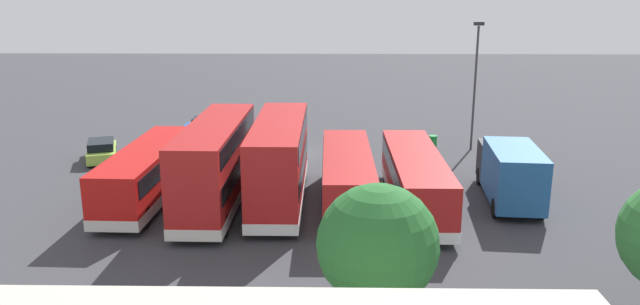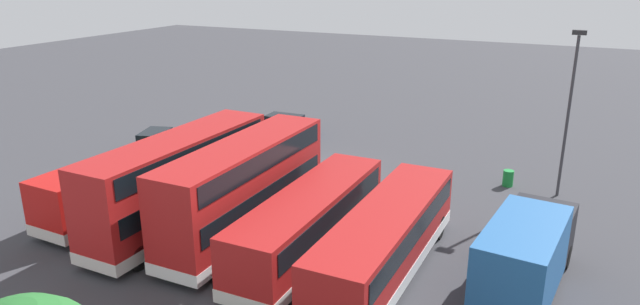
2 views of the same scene
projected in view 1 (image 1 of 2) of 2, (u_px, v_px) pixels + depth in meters
The scene contains 12 objects.
ground_plane at pixel (292, 155), 42.95m from camera, with size 140.00×140.00×0.00m, color #38383D.
bus_single_deck_near_end at pixel (415, 179), 32.09m from camera, with size 2.61×11.44×2.95m.
bus_single_deck_second at pixel (347, 177), 32.34m from camera, with size 2.65×10.97×2.95m.
bus_double_decker_third at pixel (279, 160), 32.62m from camera, with size 2.61×10.97×4.55m.
bus_double_decker_fourth at pixel (216, 162), 32.12m from camera, with size 2.78×11.35×4.55m.
bus_single_deck_fifth at pixel (148, 172), 33.32m from camera, with size 2.96×11.25×2.95m.
box_truck_blue at pixel (510, 171), 33.06m from camera, with size 3.17×7.70×3.20m.
car_hatchback_silver at pixel (102, 150), 41.31m from camera, with size 2.96×4.42×1.43m.
car_small_green at pixel (212, 126), 48.56m from camera, with size 4.52×1.99×1.43m.
lamp_post_tall at pixel (475, 78), 42.97m from camera, with size 0.70×0.30×9.11m.
waste_bin_yellow at pixel (433, 142), 44.55m from camera, with size 0.60×0.60×0.95m, color #197F33.
tree_leftmost at pixel (378, 245), 18.10m from camera, with size 3.69×3.69×5.77m.
Camera 1 is at (-2.65, 41.41, 11.25)m, focal length 34.18 mm.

